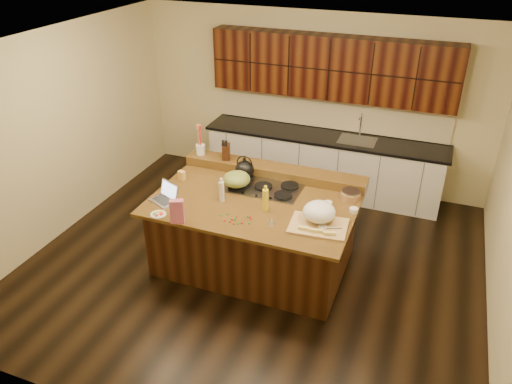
% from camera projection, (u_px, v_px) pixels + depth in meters
% --- Properties ---
extents(room, '(5.52, 5.02, 2.72)m').
position_uv_depth(room, '(254.00, 167.00, 5.70)').
color(room, black).
rests_on(room, ground).
extents(island, '(2.40, 1.60, 0.92)m').
position_uv_depth(island, '(255.00, 232.00, 6.13)').
color(island, black).
rests_on(island, ground).
extents(back_ledge, '(2.40, 0.30, 0.12)m').
position_uv_depth(back_ledge, '(274.00, 171.00, 6.45)').
color(back_ledge, black).
rests_on(back_ledge, island).
extents(cooktop, '(0.92, 0.52, 0.05)m').
position_uv_depth(cooktop, '(263.00, 187.00, 6.14)').
color(cooktop, gray).
rests_on(cooktop, island).
extents(back_counter, '(3.70, 0.66, 2.40)m').
position_uv_depth(back_counter, '(326.00, 132.00, 7.60)').
color(back_counter, silver).
rests_on(back_counter, ground).
extents(kettle, '(0.27, 0.27, 0.22)m').
position_uv_depth(kettle, '(245.00, 169.00, 6.28)').
color(kettle, black).
rests_on(kettle, cooktop).
extents(green_bowl, '(0.34, 0.34, 0.19)m').
position_uv_depth(green_bowl, '(237.00, 179.00, 6.07)').
color(green_bowl, olive).
rests_on(green_bowl, cooktop).
extents(laptop, '(0.38, 0.35, 0.21)m').
position_uv_depth(laptop, '(166.00, 196.00, 5.87)').
color(laptop, '#B7B7BC').
rests_on(laptop, island).
extents(oil_bottle, '(0.08, 0.08, 0.27)m').
position_uv_depth(oil_bottle, '(265.00, 200.00, 5.63)').
color(oil_bottle, yellow).
rests_on(oil_bottle, island).
extents(vinegar_bottle, '(0.07, 0.07, 0.25)m').
position_uv_depth(vinegar_bottle, '(222.00, 192.00, 5.82)').
color(vinegar_bottle, silver).
rests_on(vinegar_bottle, island).
extents(wooden_tray, '(0.65, 0.52, 0.25)m').
position_uv_depth(wooden_tray, '(319.00, 215.00, 5.39)').
color(wooden_tray, tan).
rests_on(wooden_tray, island).
extents(ramekin_a, '(0.10, 0.10, 0.04)m').
position_uv_depth(ramekin_a, '(322.00, 228.00, 5.33)').
color(ramekin_a, white).
rests_on(ramekin_a, island).
extents(ramekin_b, '(0.12, 0.12, 0.04)m').
position_uv_depth(ramekin_b, '(354.00, 210.00, 5.66)').
color(ramekin_b, white).
rests_on(ramekin_b, island).
extents(ramekin_c, '(0.11, 0.11, 0.04)m').
position_uv_depth(ramekin_c, '(328.00, 204.00, 5.79)').
color(ramekin_c, white).
rests_on(ramekin_c, island).
extents(strainer_bowl, '(0.32, 0.32, 0.09)m').
position_uv_depth(strainer_bowl, '(351.00, 196.00, 5.90)').
color(strainer_bowl, '#996B3F').
rests_on(strainer_bowl, island).
extents(kitchen_timer, '(0.09, 0.09, 0.07)m').
position_uv_depth(kitchen_timer, '(271.00, 221.00, 5.44)').
color(kitchen_timer, silver).
rests_on(kitchen_timer, island).
extents(pink_bag, '(0.17, 0.13, 0.28)m').
position_uv_depth(pink_bag, '(177.00, 211.00, 5.41)').
color(pink_bag, '#BE5976').
rests_on(pink_bag, island).
extents(candy_plate, '(0.20, 0.20, 0.01)m').
position_uv_depth(candy_plate, '(158.00, 214.00, 5.61)').
color(candy_plate, white).
rests_on(candy_plate, island).
extents(package_box, '(0.10, 0.09, 0.12)m').
position_uv_depth(package_box, '(182.00, 176.00, 6.32)').
color(package_box, '#E8B652').
rests_on(package_box, island).
extents(utensil_crock, '(0.15, 0.15, 0.14)m').
position_uv_depth(utensil_crock, '(201.00, 149.00, 6.72)').
color(utensil_crock, white).
rests_on(utensil_crock, back_ledge).
extents(knife_block, '(0.15, 0.19, 0.20)m').
position_uv_depth(knife_block, '(226.00, 152.00, 6.58)').
color(knife_block, black).
rests_on(knife_block, back_ledge).
extents(gumdrop_0, '(0.02, 0.02, 0.02)m').
position_uv_depth(gumdrop_0, '(232.00, 219.00, 5.52)').
color(gumdrop_0, red).
rests_on(gumdrop_0, island).
extents(gumdrop_1, '(0.02, 0.02, 0.02)m').
position_uv_depth(gumdrop_1, '(235.00, 218.00, 5.54)').
color(gumdrop_1, '#198C26').
rests_on(gumdrop_1, island).
extents(gumdrop_2, '(0.02, 0.02, 0.02)m').
position_uv_depth(gumdrop_2, '(250.00, 217.00, 5.55)').
color(gumdrop_2, red).
rests_on(gumdrop_2, island).
extents(gumdrop_3, '(0.02, 0.02, 0.02)m').
position_uv_depth(gumdrop_3, '(228.00, 214.00, 5.61)').
color(gumdrop_3, '#198C26').
rests_on(gumdrop_3, island).
extents(gumdrop_4, '(0.02, 0.02, 0.02)m').
position_uv_depth(gumdrop_4, '(230.00, 222.00, 5.46)').
color(gumdrop_4, red).
rests_on(gumdrop_4, island).
extents(gumdrop_5, '(0.02, 0.02, 0.02)m').
position_uv_depth(gumdrop_5, '(249.00, 223.00, 5.44)').
color(gumdrop_5, '#198C26').
rests_on(gumdrop_5, island).
extents(gumdrop_6, '(0.02, 0.02, 0.02)m').
position_uv_depth(gumdrop_6, '(234.00, 224.00, 5.43)').
color(gumdrop_6, red).
rests_on(gumdrop_6, island).
extents(gumdrop_7, '(0.02, 0.02, 0.02)m').
position_uv_depth(gumdrop_7, '(238.00, 224.00, 5.43)').
color(gumdrop_7, '#198C26').
rests_on(gumdrop_7, island).
extents(gumdrop_8, '(0.02, 0.02, 0.02)m').
position_uv_depth(gumdrop_8, '(225.00, 220.00, 5.49)').
color(gumdrop_8, red).
rests_on(gumdrop_8, island).
extents(gumdrop_9, '(0.02, 0.02, 0.02)m').
position_uv_depth(gumdrop_9, '(248.00, 217.00, 5.56)').
color(gumdrop_9, '#198C26').
rests_on(gumdrop_9, island).
extents(gumdrop_10, '(0.02, 0.02, 0.02)m').
position_uv_depth(gumdrop_10, '(236.00, 217.00, 5.55)').
color(gumdrop_10, red).
rests_on(gumdrop_10, island).
extents(gumdrop_11, '(0.02, 0.02, 0.02)m').
position_uv_depth(gumdrop_11, '(235.00, 219.00, 5.51)').
color(gumdrop_11, '#198C26').
rests_on(gumdrop_11, island).
extents(gumdrop_12, '(0.02, 0.02, 0.02)m').
position_uv_depth(gumdrop_12, '(242.00, 223.00, 5.44)').
color(gumdrop_12, red).
rests_on(gumdrop_12, island).
extents(gumdrop_13, '(0.02, 0.02, 0.02)m').
position_uv_depth(gumdrop_13, '(221.00, 215.00, 5.58)').
color(gumdrop_13, '#198C26').
rests_on(gumdrop_13, island).
extents(gumdrop_14, '(0.02, 0.02, 0.02)m').
position_uv_depth(gumdrop_14, '(251.00, 219.00, 5.52)').
color(gumdrop_14, red).
rests_on(gumdrop_14, island).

